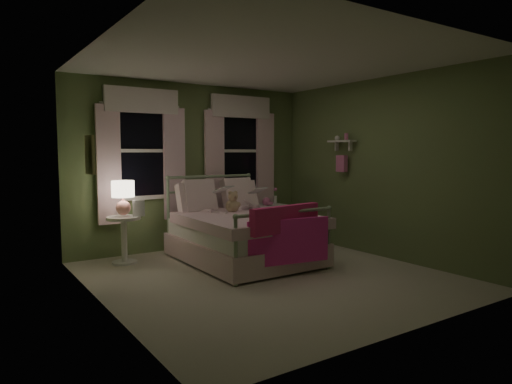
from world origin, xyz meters
TOP-DOWN VIEW (x-y plane):
  - room_shell at (0.00, 0.00)m, footprint 4.20×4.20m
  - bed at (0.15, 0.86)m, footprint 1.58×2.04m
  - pink_throw at (0.15, -0.17)m, footprint 1.10×0.31m
  - child_left at (-0.13, 1.28)m, footprint 0.29×0.22m
  - child_right at (0.43, 1.28)m, footprint 0.34×0.28m
  - book_left at (-0.13, 1.03)m, footprint 0.22×0.16m
  - book_right at (0.43, 1.03)m, footprint 0.20×0.12m
  - teddy_bear at (0.15, 1.12)m, footprint 0.24×0.20m
  - nightstand_left at (-1.28, 1.62)m, footprint 0.46×0.46m
  - table_lamp at (-1.28, 1.62)m, footprint 0.30×0.30m
  - book_nightstand at (-1.18, 1.54)m, footprint 0.23×0.26m
  - nightstand_right at (1.23, 1.65)m, footprint 0.50×0.40m
  - pink_toy at (1.13, 1.65)m, footprint 0.14×0.19m
  - bud_vase at (1.35, 1.70)m, footprint 0.06×0.06m
  - window_left at (-0.85, 2.03)m, footprint 1.34×0.13m
  - window_right at (0.85, 2.03)m, footprint 1.34×0.13m
  - wall_shelf at (1.90, 0.70)m, footprint 0.15×0.50m
  - framed_picture at (-1.95, 0.60)m, footprint 0.03×0.32m

SIDE VIEW (x-z plane):
  - bed at x=0.15m, z-range -0.21..0.98m
  - nightstand_left at x=-1.28m, z-range 0.09..0.74m
  - nightstand_right at x=1.23m, z-range 0.23..0.87m
  - pink_throw at x=0.15m, z-range 0.26..0.96m
  - book_nightstand at x=-1.18m, z-range 0.65..0.67m
  - pink_toy at x=1.13m, z-range 0.64..0.78m
  - bud_vase at x=1.35m, z-range 0.65..0.93m
  - teddy_bear at x=0.15m, z-range 0.63..0.95m
  - child_right at x=0.43m, z-range 0.57..1.24m
  - child_left at x=-0.13m, z-range 0.57..1.27m
  - book_right at x=0.43m, z-range 0.79..1.05m
  - table_lamp at x=-1.28m, z-range 0.72..1.19m
  - book_left at x=-0.13m, z-range 0.83..1.09m
  - room_shell at x=0.00m, z-range -0.80..3.40m
  - framed_picture at x=-1.95m, z-range 1.29..1.71m
  - wall_shelf at x=1.90m, z-range 1.22..1.82m
  - window_left at x=-0.85m, z-range 0.64..2.60m
  - window_right at x=0.85m, z-range 0.64..2.60m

